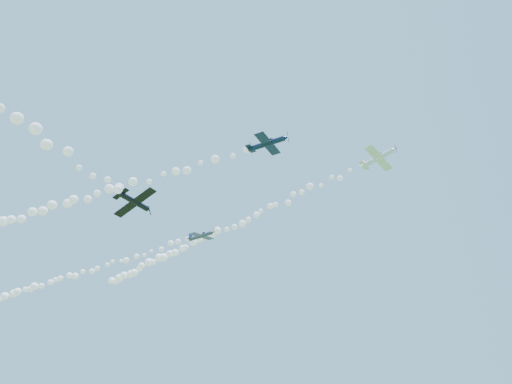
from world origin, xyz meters
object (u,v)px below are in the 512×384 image
at_px(plane_grey, 202,236).
at_px(plane_black, 135,202).
at_px(plane_white, 378,158).
at_px(plane_navy, 268,143).

height_order(plane_grey, plane_black, plane_grey).
height_order(plane_white, plane_navy, plane_white).
relative_size(plane_navy, plane_black, 1.10).
bearing_deg(plane_white, plane_black, -127.06).
distance_m(plane_grey, plane_black, 29.74).
xyz_separation_m(plane_white, plane_grey, (-39.51, 3.45, -6.48)).
relative_size(plane_grey, plane_black, 1.01).
bearing_deg(plane_grey, plane_navy, -33.83).
bearing_deg(plane_navy, plane_black, -157.82).
height_order(plane_navy, plane_grey, plane_navy).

